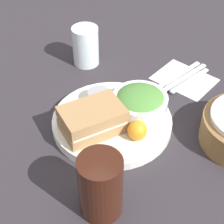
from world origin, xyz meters
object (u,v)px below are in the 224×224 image
at_px(fork, 179,75).
at_px(spoon, 190,81).
at_px(knife, 184,78).
at_px(water_glass, 86,46).
at_px(dressing_cup, 99,97).
at_px(sandwich, 92,119).
at_px(salad_bowl, 140,103).
at_px(drink_glass, 101,186).
at_px(plate, 112,122).

distance_m(fork, spoon, 0.04).
distance_m(knife, water_glass, 0.28).
bearing_deg(dressing_cup, sandwich, 33.56).
height_order(salad_bowl, drink_glass, drink_glass).
relative_size(sandwich, spoon, 1.05).
bearing_deg(knife, fork, 90.00).
xyz_separation_m(plate, water_glass, (-0.15, -0.22, 0.04)).
bearing_deg(sandwich, spoon, 169.14).
xyz_separation_m(fork, water_glass, (0.12, -0.24, 0.05)).
relative_size(plate, knife, 1.58).
xyz_separation_m(salad_bowl, drink_glass, (0.24, 0.09, 0.01)).
xyz_separation_m(sandwich, knife, (-0.32, 0.04, -0.04)).
xyz_separation_m(sandwich, spoon, (-0.31, 0.06, -0.04)).
xyz_separation_m(sandwich, water_glass, (-0.20, -0.21, 0.00)).
height_order(sandwich, drink_glass, drink_glass).
bearing_deg(spoon, sandwich, 176.20).
xyz_separation_m(salad_bowl, water_glass, (-0.10, -0.26, 0.00)).
xyz_separation_m(plate, drink_glass, (0.18, 0.13, 0.06)).
height_order(fork, water_glass, water_glass).
bearing_deg(knife, spoon, -90.00).
xyz_separation_m(spoon, water_glass, (0.11, -0.27, 0.05)).
bearing_deg(spoon, water_glass, 119.08).
distance_m(salad_bowl, dressing_cup, 0.11).
xyz_separation_m(knife, water_glass, (0.11, -0.26, 0.05)).
xyz_separation_m(salad_bowl, spoon, (-0.21, 0.01, -0.05)).
xyz_separation_m(dressing_cup, water_glass, (-0.12, -0.16, 0.02)).
relative_size(salad_bowl, fork, 0.76).
distance_m(plate, drink_glass, 0.23).
height_order(salad_bowl, knife, salad_bowl).
relative_size(dressing_cup, water_glass, 0.49).
bearing_deg(fork, knife, -90.00).
bearing_deg(salad_bowl, spoon, 176.52).
bearing_deg(salad_bowl, plate, -34.98).
bearing_deg(plate, fork, 176.84).
distance_m(plate, dressing_cup, 0.07).
relative_size(drink_glass, spoon, 0.87).
bearing_deg(salad_bowl, sandwich, -23.80).
bearing_deg(fork, water_glass, 122.87).
relative_size(dressing_cup, drink_glass, 0.41).
distance_m(drink_glass, spoon, 0.46).
relative_size(plate, drink_glass, 2.11).
bearing_deg(dressing_cup, water_glass, -127.48).
relative_size(fork, knife, 0.95).
xyz_separation_m(plate, spoon, (-0.26, 0.05, -0.00)).
relative_size(sandwich, knife, 0.90).
bearing_deg(plate, salad_bowl, 145.02).
bearing_deg(salad_bowl, dressing_cup, -74.24).
distance_m(plate, knife, 0.26).
xyz_separation_m(salad_bowl, dressing_cup, (0.03, -0.10, -0.02)).
bearing_deg(plate, sandwich, -10.40).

